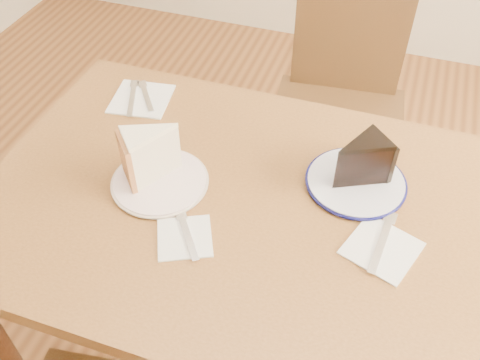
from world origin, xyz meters
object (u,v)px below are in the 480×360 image
Objects in this scene: plate_navy at (356,182)px; carrot_cake at (155,154)px; table at (249,231)px; chocolate_cake at (358,164)px; plate_cream at (160,182)px; chair_far at (339,109)px.

carrot_cake is (-0.43, -0.12, 0.06)m from plate_navy.
table is 0.29m from chocolate_cake.
plate_navy is (0.42, 0.14, 0.00)m from plate_cream.
plate_cream and plate_navy have the same top height.
chocolate_cake is at bearing 63.72° from carrot_cake.
table is 5.70× the size of plate_cream.
chair_far is 0.69m from chocolate_cake.
table is 10.05× the size of carrot_cake.
plate_cream is 0.97× the size of plate_navy.
carrot_cake is at bearing 60.78° from chair_far.
chair_far is (0.08, 0.73, -0.16)m from table.
plate_navy is at bearing 95.77° from chair_far.
chair_far is at bearing -34.05° from chocolate_cake.
plate_navy is at bearing 18.71° from plate_cream.
carrot_cake is at bearing 126.55° from plate_cream.
chocolate_cake is (-0.00, 0.00, 0.05)m from plate_navy.
chocolate_cake reaches higher than plate_cream.
chair_far is at bearing 101.84° from plate_navy.
table is at bearing 45.07° from carrot_cake.
plate_navy is at bearing -143.13° from chocolate_cake.
plate_cream is at bearing 62.32° from chair_far.
plate_cream reaches higher than table.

